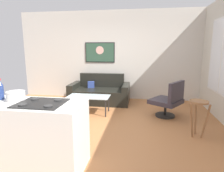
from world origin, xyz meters
name	(u,v)px	position (x,y,z in m)	size (l,w,h in m)	color
ground	(101,127)	(0.00, 0.00, -0.02)	(6.40, 6.40, 0.04)	#AC6C3F
back_wall	(117,56)	(0.00, 2.42, 1.40)	(6.40, 0.05, 2.80)	beige
couch	(100,93)	(-0.43, 1.83, 0.28)	(1.78, 0.95, 0.85)	black
coffee_table	(89,98)	(-0.48, 0.78, 0.41)	(1.05, 0.51, 0.45)	silver
armchair	(169,100)	(1.48, 0.80, 0.42)	(0.90, 0.91, 0.88)	black
bar_stool	(198,109)	(1.87, -0.19, 0.54)	(0.38, 0.38, 0.69)	#91613D
kitchen_counter	(23,135)	(-0.76, -1.55, 0.46)	(1.70, 0.67, 0.95)	silver
soda_bottle_2	(0,90)	(-1.10, -1.45, 1.06)	(0.08, 0.08, 0.29)	navy
mixing_bowl	(16,96)	(-0.86, -1.46, 0.99)	(0.25, 0.25, 0.13)	silver
wall_painting	(100,52)	(-0.54, 2.38, 1.50)	(0.96, 0.03, 0.64)	black
window	(222,56)	(2.59, 0.90, 1.46)	(0.03, 1.50, 1.75)	silver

